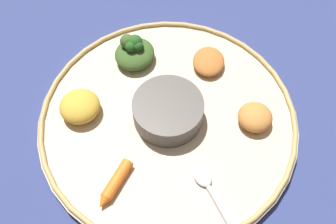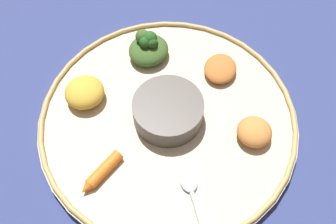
% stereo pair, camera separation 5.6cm
% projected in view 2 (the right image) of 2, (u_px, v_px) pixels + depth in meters
% --- Properties ---
extents(ground_plane, '(2.40, 2.40, 0.00)m').
position_uv_depth(ground_plane, '(168.00, 122.00, 0.58)').
color(ground_plane, navy).
extents(platter, '(0.40, 0.40, 0.02)m').
position_uv_depth(platter, '(168.00, 119.00, 0.58)').
color(platter, '#C6B293').
rests_on(platter, ground_plane).
extents(platter_rim, '(0.39, 0.39, 0.01)m').
position_uv_depth(platter_rim, '(168.00, 116.00, 0.57)').
color(platter_rim, tan).
rests_on(platter_rim, platter).
extents(center_bowl, '(0.11, 0.11, 0.04)m').
position_uv_depth(center_bowl, '(168.00, 110.00, 0.55)').
color(center_bowl, '#4C4742').
rests_on(center_bowl, platter).
extents(spoon, '(0.16, 0.05, 0.01)m').
position_uv_depth(spoon, '(196.00, 207.00, 0.49)').
color(spoon, silver).
rests_on(spoon, platter).
extents(greens_pile, '(0.09, 0.09, 0.05)m').
position_uv_depth(greens_pile, '(148.00, 47.00, 0.62)').
color(greens_pile, '#385623').
rests_on(greens_pile, platter).
extents(carrot_near_spoon, '(0.07, 0.06, 0.02)m').
position_uv_depth(carrot_near_spoon, '(101.00, 172.00, 0.51)').
color(carrot_near_spoon, orange).
rests_on(carrot_near_spoon, platter).
extents(mound_squash, '(0.07, 0.07, 0.03)m').
position_uv_depth(mound_squash, '(254.00, 132.00, 0.54)').
color(mound_squash, '#C67A38').
rests_on(mound_squash, platter).
extents(mound_lentil_yellow, '(0.08, 0.08, 0.03)m').
position_uv_depth(mound_lentil_yellow, '(85.00, 92.00, 0.57)').
color(mound_lentil_yellow, gold).
rests_on(mound_lentil_yellow, platter).
extents(mound_chickpea, '(0.08, 0.07, 0.02)m').
position_uv_depth(mound_chickpea, '(220.00, 69.00, 0.60)').
color(mound_chickpea, '#B2662D').
rests_on(mound_chickpea, platter).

